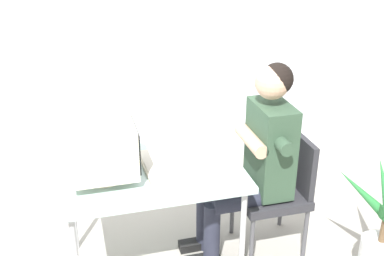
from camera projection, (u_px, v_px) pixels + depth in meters
wall_back at (152, 3)px, 3.96m from camera, size 8.00×0.10×3.00m
desk at (151, 177)px, 3.00m from camera, size 1.12×0.76×0.74m
crt_monitor at (102, 149)px, 2.78m from camera, size 0.39×0.36×0.36m
keyboard at (154, 165)px, 2.99m from camera, size 0.16×0.42×0.03m
office_chair at (279, 186)px, 3.30m from camera, size 0.45×0.45×0.84m
person_seated at (256, 155)px, 3.15m from camera, size 0.71×0.57×1.36m
potted_plant at (383, 235)px, 3.02m from camera, size 0.61×0.67×0.78m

